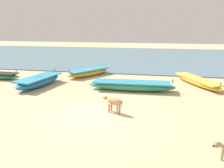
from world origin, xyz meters
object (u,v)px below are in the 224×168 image
(fishing_boat_0, at_px, (39,81))
(fishing_boat_5, at_px, (197,81))
(fishing_boat_3, at_px, (88,72))
(calf_near_tan, at_px, (114,102))
(fishing_boat_2, at_px, (131,86))

(fishing_boat_0, distance_m, fishing_boat_5, 9.48)
(fishing_boat_3, height_order, calf_near_tan, fishing_boat_3)
(fishing_boat_2, distance_m, calf_near_tan, 3.50)
(fishing_boat_0, distance_m, fishing_boat_3, 3.86)
(fishing_boat_5, bearing_deg, calf_near_tan, -63.50)
(fishing_boat_0, relative_size, fishing_boat_3, 1.07)
(fishing_boat_0, bearing_deg, calf_near_tan, -113.37)
(fishing_boat_5, distance_m, calf_near_tan, 6.82)
(fishing_boat_0, distance_m, calf_near_tan, 6.15)
(fishing_boat_0, xyz_separation_m, fishing_boat_5, (9.25, 2.09, -0.08))
(fishing_boat_3, bearing_deg, calf_near_tan, 58.86)
(fishing_boat_2, xyz_separation_m, fishing_boat_3, (-3.44, 3.16, -0.00))
(fishing_boat_3, height_order, fishing_boat_5, fishing_boat_3)
(fishing_boat_2, xyz_separation_m, calf_near_tan, (-0.33, -3.47, 0.20))
(fishing_boat_2, bearing_deg, fishing_boat_0, 179.51)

